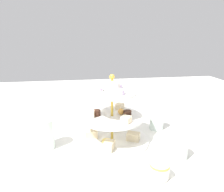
# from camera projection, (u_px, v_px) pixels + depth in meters

# --- Properties ---
(ground_plane) EXTENTS (2.40, 2.40, 0.00)m
(ground_plane) POSITION_uv_depth(u_px,v_px,m) (112.00, 141.00, 0.82)
(ground_plane) COLOR silver
(tiered_serving_stand) EXTENTS (0.29, 0.29, 0.27)m
(tiered_serving_stand) POSITION_uv_depth(u_px,v_px,m) (112.00, 122.00, 0.80)
(tiered_serving_stand) COLOR white
(tiered_serving_stand) RESTS_ON ground_plane
(water_glass_tall_right) EXTENTS (0.07, 0.07, 0.11)m
(water_glass_tall_right) POSITION_uv_depth(u_px,v_px,m) (45.00, 134.00, 0.76)
(water_glass_tall_right) COLOR silver
(water_glass_tall_right) RESTS_ON ground_plane
(water_glass_short_left) EXTENTS (0.06, 0.06, 0.08)m
(water_glass_short_left) POSITION_uv_depth(u_px,v_px,m) (178.00, 148.00, 0.70)
(water_glass_short_left) COLOR silver
(water_glass_short_left) RESTS_ON ground_plane
(teacup_with_saucer) EXTENTS (0.09, 0.09, 0.05)m
(teacup_with_saucer) POSITION_uv_depth(u_px,v_px,m) (159.00, 171.00, 0.60)
(teacup_with_saucer) COLOR white
(teacup_with_saucer) RESTS_ON ground_plane
(butter_knife_left) EXTENTS (0.05, 0.17, 0.00)m
(butter_knife_left) POSITION_uv_depth(u_px,v_px,m) (91.00, 115.00, 1.09)
(butter_knife_left) COLOR silver
(butter_knife_left) RESTS_ON ground_plane
(water_glass_mid_back) EXTENTS (0.06, 0.06, 0.09)m
(water_glass_mid_back) POSITION_uv_depth(u_px,v_px,m) (157.00, 120.00, 0.92)
(water_glass_mid_back) COLOR silver
(water_glass_mid_back) RESTS_ON ground_plane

